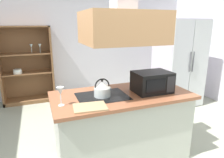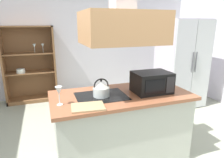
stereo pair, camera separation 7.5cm
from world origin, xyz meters
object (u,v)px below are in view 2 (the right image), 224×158
(refrigerator, at_px, (181,63))
(wine_glass_on_counter, at_px, (59,91))
(kettle, at_px, (101,89))
(microwave, at_px, (152,82))
(dish_cabinet, at_px, (30,69))
(cutting_board, at_px, (88,107))

(refrigerator, relative_size, wine_glass_on_counter, 8.94)
(kettle, bearing_deg, refrigerator, 31.31)
(microwave, bearing_deg, dish_cabinet, 120.14)
(dish_cabinet, distance_m, kettle, 2.79)
(cutting_board, xyz_separation_m, wine_glass_on_counter, (-0.27, 0.17, 0.14))
(refrigerator, bearing_deg, cutting_board, -146.29)
(kettle, bearing_deg, wine_glass_on_counter, -167.83)
(cutting_board, height_order, microwave, microwave)
(microwave, bearing_deg, wine_glass_on_counter, -177.67)
(kettle, xyz_separation_m, wine_glass_on_counter, (-0.49, -0.11, 0.06))
(cutting_board, bearing_deg, dish_cabinet, 103.28)
(refrigerator, height_order, wine_glass_on_counter, refrigerator)
(refrigerator, xyz_separation_m, cutting_board, (-2.40, -1.60, -0.01))
(kettle, relative_size, wine_glass_on_counter, 1.07)
(dish_cabinet, xyz_separation_m, microwave, (1.56, -2.68, 0.28))
(wine_glass_on_counter, bearing_deg, cutting_board, -32.83)
(cutting_board, bearing_deg, microwave, 14.11)
(dish_cabinet, height_order, cutting_board, dish_cabinet)
(refrigerator, distance_m, microwave, 2.07)
(dish_cabinet, relative_size, microwave, 3.70)
(cutting_board, relative_size, wine_glass_on_counter, 1.65)
(refrigerator, xyz_separation_m, microwave, (-1.53, -1.38, 0.11))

